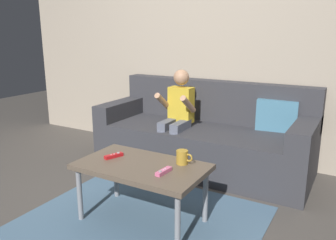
{
  "coord_description": "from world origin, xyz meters",
  "views": [
    {
      "loc": [
        1.49,
        -1.52,
        1.29
      ],
      "look_at": [
        0.13,
        0.86,
        0.59
      ],
      "focal_mm": 36.68,
      "sensor_mm": 36.0,
      "label": 1
    }
  ],
  "objects": [
    {
      "name": "ground_plane",
      "position": [
        0.0,
        0.0,
        0.0
      ],
      "size": [
        9.56,
        9.56,
        0.0
      ],
      "primitive_type": "plane",
      "color": "#4C4742"
    },
    {
      "name": "wall_back",
      "position": [
        0.0,
        1.83,
        1.25
      ],
      "size": [
        4.78,
        0.05,
        2.5
      ],
      "primitive_type": "cube",
      "color": "#B2A38E",
      "rests_on": "ground"
    },
    {
      "name": "couch",
      "position": [
        0.22,
        1.44,
        0.29
      ],
      "size": [
        2.03,
        0.8,
        0.82
      ],
      "color": "#38383D",
      "rests_on": "ground"
    },
    {
      "name": "person_seated_on_couch",
      "position": [
        0.0,
        1.26,
        0.54
      ],
      "size": [
        0.32,
        0.39,
        0.95
      ],
      "color": "slate",
      "rests_on": "ground"
    },
    {
      "name": "coffee_table",
      "position": [
        0.26,
        0.28,
        0.38
      ],
      "size": [
        0.87,
        0.51,
        0.42
      ],
      "color": "brown",
      "rests_on": "ground"
    },
    {
      "name": "area_rug",
      "position": [
        0.26,
        0.28,
        0.0
      ],
      "size": [
        1.59,
        1.31,
        0.01
      ],
      "primitive_type": "cube",
      "color": "slate",
      "rests_on": "ground"
    },
    {
      "name": "game_remote_pink_near_edge",
      "position": [
        0.46,
        0.22,
        0.44
      ],
      "size": [
        0.05,
        0.14,
        0.03
      ],
      "color": "pink",
      "rests_on": "coffee_table"
    },
    {
      "name": "game_remote_red_center",
      "position": [
        0.01,
        0.29,
        0.44
      ],
      "size": [
        0.08,
        0.14,
        0.03
      ],
      "color": "red",
      "rests_on": "coffee_table"
    },
    {
      "name": "coffee_mug",
      "position": [
        0.49,
        0.42,
        0.47
      ],
      "size": [
        0.12,
        0.08,
        0.1
      ],
      "color": "#B78C2D",
      "rests_on": "coffee_table"
    }
  ]
}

